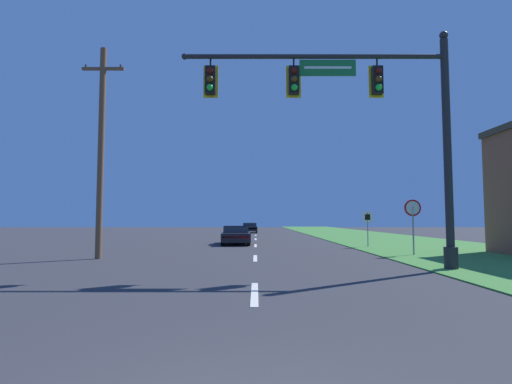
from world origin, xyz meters
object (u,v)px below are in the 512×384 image
object	(u,v)px
stop_sign	(413,214)
route_sign_post	(368,221)
utility_pole_near	(102,148)
signal_mast	(375,119)
car_ahead	(236,235)
far_car	(250,228)

from	to	relation	value
stop_sign	route_sign_post	distance (m)	5.43
utility_pole_near	stop_sign	bearing A→B (deg)	6.12
signal_mast	utility_pole_near	world-z (taller)	utility_pole_near
car_ahead	route_sign_post	size ratio (longest dim) A/B	2.31
route_sign_post	stop_sign	bearing A→B (deg)	-84.01
route_sign_post	utility_pole_near	world-z (taller)	utility_pole_near
far_car	stop_sign	world-z (taller)	stop_sign
signal_mast	utility_pole_near	distance (m)	11.15
far_car	utility_pole_near	xyz separation A→B (m)	(-5.83, -32.17, 4.05)
signal_mast	stop_sign	xyz separation A→B (m)	(3.19, 5.09, -3.12)
car_ahead	utility_pole_near	size ratio (longest dim) A/B	0.52
stop_sign	utility_pole_near	world-z (taller)	utility_pole_near
stop_sign	far_car	bearing A→B (deg)	104.44
signal_mast	route_sign_post	size ratio (longest dim) A/B	4.49
signal_mast	far_car	bearing A→B (deg)	97.50
car_ahead	route_sign_post	bearing A→B (deg)	-20.28
signal_mast	far_car	xyz separation A→B (m)	(-4.71, 35.79, -4.38)
utility_pole_near	car_ahead	bearing A→B (deg)	61.81
far_car	stop_sign	distance (m)	31.73
route_sign_post	utility_pole_near	bearing A→B (deg)	-152.48
signal_mast	utility_pole_near	xyz separation A→B (m)	(-10.54, 3.61, -0.32)
car_ahead	utility_pole_near	world-z (taller)	utility_pole_near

